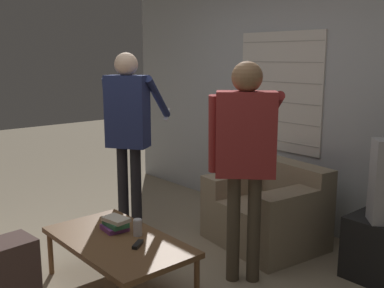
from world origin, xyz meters
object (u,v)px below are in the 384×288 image
at_px(person_right_standing, 245,145).
at_px(book_stack, 115,224).
at_px(coffee_table, 118,243).
at_px(spare_remote, 138,244).
at_px(soda_can, 138,227).
at_px(person_left_standing, 128,124).
at_px(armchair_beige, 268,211).

relative_size(person_right_standing, book_stack, 7.38).
relative_size(coffee_table, spare_remote, 9.00).
relative_size(soda_can, spare_remote, 0.97).
xyz_separation_m(coffee_table, person_right_standing, (0.50, 0.79, 0.70)).
bearing_deg(soda_can, spare_remote, -34.13).
bearing_deg(person_left_standing, spare_remote, -63.67).
relative_size(person_left_standing, book_stack, 7.67).
bearing_deg(spare_remote, coffee_table, 156.78).
xyz_separation_m(coffee_table, person_left_standing, (-0.77, 0.62, 0.73)).
height_order(person_left_standing, spare_remote, person_left_standing).
xyz_separation_m(person_left_standing, spare_remote, (0.97, -0.57, -0.69)).
xyz_separation_m(armchair_beige, spare_remote, (0.01, -1.43, 0.09)).
bearing_deg(person_left_standing, book_stack, -74.16).
height_order(armchair_beige, book_stack, armchair_beige).
distance_m(person_left_standing, book_stack, 1.05).
bearing_deg(coffee_table, spare_remote, 11.74).
bearing_deg(armchair_beige, person_right_standing, 122.88).
xyz_separation_m(person_left_standing, person_right_standing, (1.28, 0.17, -0.03)).
height_order(coffee_table, soda_can, soda_can).
bearing_deg(soda_can, armchair_beige, 83.78).
bearing_deg(book_stack, soda_can, 20.17).
distance_m(person_left_standing, spare_remote, 1.32).
xyz_separation_m(book_stack, soda_can, (0.19, 0.07, 0.01)).
distance_m(person_left_standing, soda_can, 1.13).
distance_m(coffee_table, soda_can, 0.18).
bearing_deg(armchair_beige, spare_remote, 98.16).
bearing_deg(soda_can, coffee_table, -104.33).
bearing_deg(person_left_standing, soda_can, -62.95).
relative_size(coffee_table, soda_can, 9.25).
xyz_separation_m(armchair_beige, person_left_standing, (-0.96, -0.85, 0.78)).
distance_m(coffee_table, person_right_standing, 1.17).
bearing_deg(coffee_table, book_stack, 154.08).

